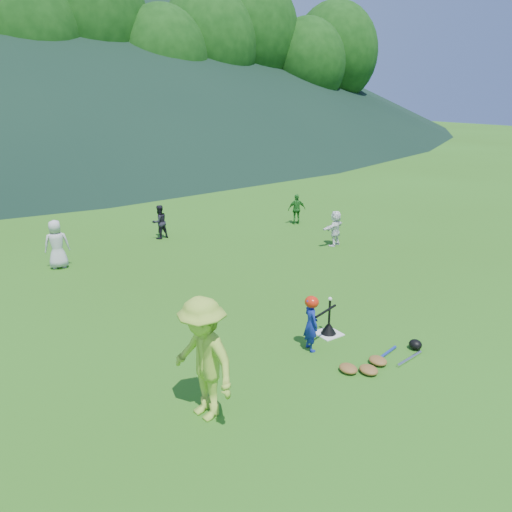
{
  "coord_description": "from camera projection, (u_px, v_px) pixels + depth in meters",
  "views": [
    {
      "loc": [
        -6.0,
        -6.39,
        4.48
      ],
      "look_at": [
        0.0,
        2.5,
        0.9
      ],
      "focal_mm": 35.0,
      "sensor_mm": 36.0,
      "label": 1
    }
  ],
  "objects": [
    {
      "name": "fielder_c",
      "position": [
        297.0,
        209.0,
        17.38
      ],
      "size": [
        0.67,
        0.47,
        1.06
      ],
      "primitive_type": "imported",
      "rotation": [
        0.0,
        0.0,
        2.76
      ],
      "color": "#227322",
      "rests_on": "ground"
    },
    {
      "name": "equipment_pile",
      "position": [
        379.0,
        361.0,
        8.55
      ],
      "size": [
        1.8,
        0.56,
        0.19
      ],
      "color": "olive",
      "rests_on": "ground"
    },
    {
      "name": "home_plate",
      "position": [
        328.0,
        334.0,
        9.62
      ],
      "size": [
        0.45,
        0.45,
        0.02
      ],
      "primitive_type": "cube",
      "color": "silver",
      "rests_on": "ground"
    },
    {
      "name": "fielder_a",
      "position": [
        57.0,
        244.0,
        13.03
      ],
      "size": [
        0.7,
        0.54,
        1.29
      ],
      "primitive_type": "imported",
      "rotation": [
        0.0,
        0.0,
        2.93
      ],
      "color": "#B9B9B9",
      "rests_on": "ground"
    },
    {
      "name": "fielder_b",
      "position": [
        160.0,
        222.0,
        15.67
      ],
      "size": [
        0.58,
        0.49,
        1.07
      ],
      "primitive_type": "imported",
      "rotation": [
        0.0,
        0.0,
        3.31
      ],
      "color": "black",
      "rests_on": "ground"
    },
    {
      "name": "batter_child",
      "position": [
        311.0,
        324.0,
        8.9
      ],
      "size": [
        0.32,
        0.41,
        1.02
      ],
      "primitive_type": "imported",
      "rotation": [
        0.0,
        0.0,
        1.35
      ],
      "color": "navy",
      "rests_on": "ground"
    },
    {
      "name": "batter_gear",
      "position": [
        313.0,
        303.0,
        8.78
      ],
      "size": [
        0.73,
        0.28,
        0.38
      ],
      "color": "red",
      "rests_on": "ground"
    },
    {
      "name": "fielder_d",
      "position": [
        335.0,
        228.0,
        14.96
      ],
      "size": [
        1.04,
        0.61,
        1.07
      ],
      "primitive_type": "imported",
      "rotation": [
        0.0,
        0.0,
        3.46
      ],
      "color": "white",
      "rests_on": "ground"
    },
    {
      "name": "baseball",
      "position": [
        330.0,
        299.0,
        9.39
      ],
      "size": [
        0.08,
        0.08,
        0.08
      ],
      "primitive_type": "sphere",
      "color": "white",
      "rests_on": "batting_tee"
    },
    {
      "name": "ground",
      "position": [
        328.0,
        334.0,
        9.63
      ],
      "size": [
        120.0,
        120.0,
        0.0
      ],
      "primitive_type": "plane",
      "color": "#2F6216",
      "rests_on": "ground"
    },
    {
      "name": "tree_line",
      "position": [
        0.0,
        32.0,
        33.74
      ],
      "size": [
        70.04,
        11.4,
        14.82
      ],
      "color": "#382314",
      "rests_on": "ground"
    },
    {
      "name": "adult_coach",
      "position": [
        203.0,
        359.0,
        6.94
      ],
      "size": [
        0.86,
        1.28,
        1.84
      ],
      "primitive_type": "imported",
      "rotation": [
        0.0,
        0.0,
        -1.41
      ],
      "color": "#9DC63A",
      "rests_on": "ground"
    },
    {
      "name": "batting_tee",
      "position": [
        329.0,
        328.0,
        9.58
      ],
      "size": [
        0.3,
        0.3,
        0.68
      ],
      "color": "black",
      "rests_on": "home_plate"
    },
    {
      "name": "outfield_fence",
      "position": [
        30.0,
        153.0,
        31.42
      ],
      "size": [
        70.07,
        0.08,
        1.33
      ],
      "color": "gray",
      "rests_on": "ground"
    }
  ]
}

